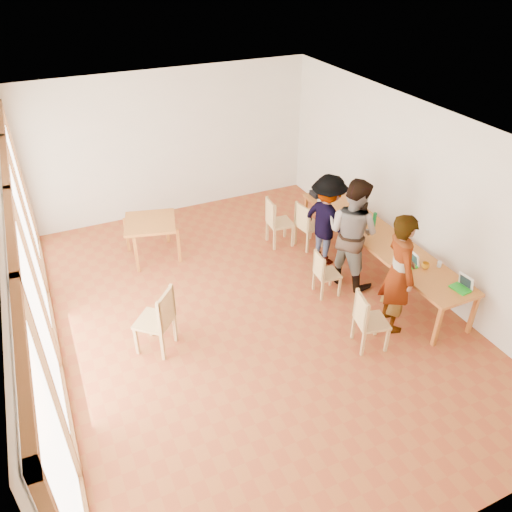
# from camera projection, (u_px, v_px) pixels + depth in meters

# --- Properties ---
(ground) EXTENTS (8.00, 8.00, 0.00)m
(ground) POSITION_uv_depth(u_px,v_px,m) (251.00, 313.00, 8.04)
(ground) COLOR #9A4E25
(ground) RESTS_ON ground
(wall_back) EXTENTS (6.00, 0.10, 3.00)m
(wall_back) POSITION_uv_depth(u_px,v_px,m) (171.00, 144.00, 10.27)
(wall_back) COLOR beige
(wall_back) RESTS_ON ground
(wall_front) EXTENTS (6.00, 0.10, 3.00)m
(wall_front) POSITION_uv_depth(u_px,v_px,m) (445.00, 452.00, 4.17)
(wall_front) COLOR beige
(wall_front) RESTS_ON ground
(wall_right) EXTENTS (0.10, 8.00, 3.00)m
(wall_right) POSITION_uv_depth(u_px,v_px,m) (415.00, 195.00, 8.27)
(wall_right) COLOR beige
(wall_right) RESTS_ON ground
(window_wall) EXTENTS (0.10, 8.00, 3.00)m
(window_wall) POSITION_uv_depth(u_px,v_px,m) (33.00, 283.00, 6.19)
(window_wall) COLOR white
(window_wall) RESTS_ON ground
(ceiling) EXTENTS (6.00, 8.00, 0.04)m
(ceiling) POSITION_uv_depth(u_px,v_px,m) (250.00, 131.00, 6.39)
(ceiling) COLOR white
(ceiling) RESTS_ON wall_back
(communal_table) EXTENTS (0.80, 4.00, 0.75)m
(communal_table) POSITION_uv_depth(u_px,v_px,m) (379.00, 238.00, 8.64)
(communal_table) COLOR #BA6329
(communal_table) RESTS_ON ground
(side_table) EXTENTS (0.90, 0.90, 0.75)m
(side_table) POSITION_uv_depth(u_px,v_px,m) (150.00, 225.00, 9.10)
(side_table) COLOR #BA6329
(side_table) RESTS_ON ground
(chair_near) EXTENTS (0.51, 0.51, 0.49)m
(chair_near) POSITION_uv_depth(u_px,v_px,m) (366.00, 316.00, 7.10)
(chair_near) COLOR tan
(chair_near) RESTS_ON ground
(chair_mid) EXTENTS (0.41, 0.41, 0.43)m
(chair_mid) POSITION_uv_depth(u_px,v_px,m) (323.00, 270.00, 8.21)
(chair_mid) COLOR tan
(chair_mid) RESTS_ON ground
(chair_far) EXTENTS (0.48, 0.48, 0.51)m
(chair_far) POSITION_uv_depth(u_px,v_px,m) (275.00, 218.00, 9.50)
(chair_far) COLOR tan
(chair_far) RESTS_ON ground
(chair_empty) EXTENTS (0.50, 0.50, 0.50)m
(chair_empty) POSITION_uv_depth(u_px,v_px,m) (306.00, 221.00, 9.42)
(chair_empty) COLOR tan
(chair_empty) RESTS_ON ground
(chair_spare) EXTENTS (0.68, 0.68, 0.55)m
(chair_spare) POSITION_uv_depth(u_px,v_px,m) (160.00, 315.00, 7.02)
(chair_spare) COLOR tan
(chair_spare) RESTS_ON ground
(person_near) EXTENTS (0.62, 0.79, 1.92)m
(person_near) POSITION_uv_depth(u_px,v_px,m) (399.00, 273.00, 7.31)
(person_near) COLOR gray
(person_near) RESTS_ON ground
(person_mid) EXTENTS (1.04, 1.15, 1.93)m
(person_mid) POSITION_uv_depth(u_px,v_px,m) (352.00, 233.00, 8.28)
(person_mid) COLOR gray
(person_mid) RESTS_ON ground
(person_far) EXTENTS (0.88, 1.23, 1.72)m
(person_far) POSITION_uv_depth(u_px,v_px,m) (327.00, 221.00, 8.84)
(person_far) COLOR gray
(person_far) RESTS_ON ground
(laptop_near) EXTENTS (0.26, 0.29, 0.23)m
(laptop_near) POSITION_uv_depth(u_px,v_px,m) (463.00, 285.00, 7.31)
(laptop_near) COLOR green
(laptop_near) RESTS_ON communal_table
(laptop_mid) EXTENTS (0.25, 0.28, 0.21)m
(laptop_mid) POSITION_uv_depth(u_px,v_px,m) (411.00, 261.00, 7.84)
(laptop_mid) COLOR green
(laptop_mid) RESTS_ON communal_table
(laptop_far) EXTENTS (0.27, 0.28, 0.20)m
(laptop_far) POSITION_uv_depth(u_px,v_px,m) (353.00, 216.00, 9.11)
(laptop_far) COLOR green
(laptop_far) RESTS_ON communal_table
(yellow_mug) EXTENTS (0.13, 0.13, 0.10)m
(yellow_mug) POSITION_uv_depth(u_px,v_px,m) (425.00, 266.00, 7.76)
(yellow_mug) COLOR orange
(yellow_mug) RESTS_ON communal_table
(green_bottle) EXTENTS (0.07, 0.07, 0.28)m
(green_bottle) POSITION_uv_depth(u_px,v_px,m) (374.00, 220.00, 8.80)
(green_bottle) COLOR #106B2F
(green_bottle) RESTS_ON communal_table
(clear_glass) EXTENTS (0.07, 0.07, 0.09)m
(clear_glass) POSITION_uv_depth(u_px,v_px,m) (439.00, 264.00, 7.80)
(clear_glass) COLOR silver
(clear_glass) RESTS_ON communal_table
(condiment_cup) EXTENTS (0.08, 0.08, 0.06)m
(condiment_cup) POSITION_uv_depth(u_px,v_px,m) (319.00, 201.00, 9.67)
(condiment_cup) COLOR white
(condiment_cup) RESTS_ON communal_table
(pink_phone) EXTENTS (0.05, 0.10, 0.01)m
(pink_phone) POSITION_uv_depth(u_px,v_px,m) (331.00, 195.00, 9.94)
(pink_phone) COLOR #BF3654
(pink_phone) RESTS_ON communal_table
(black_pouch) EXTENTS (0.16, 0.26, 0.09)m
(black_pouch) POSITION_uv_depth(u_px,v_px,m) (316.00, 194.00, 9.90)
(black_pouch) COLOR black
(black_pouch) RESTS_ON communal_table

